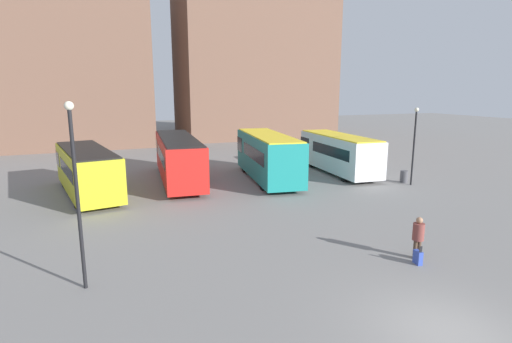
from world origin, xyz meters
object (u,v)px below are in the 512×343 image
(bus_1, at_px, (178,157))
(bus_3, at_px, (338,152))
(bus_2, at_px, (268,155))
(bus_0, at_px, (87,170))
(lamp_post_0, at_px, (76,183))
(suitcase, at_px, (418,257))
(lamp_post_1, at_px, (414,140))
(traveler, at_px, (418,234))
(trash_bin, at_px, (404,177))

(bus_1, relative_size, bus_3, 1.20)
(bus_2, xyz_separation_m, bus_3, (6.07, 0.10, -0.16))
(bus_0, distance_m, bus_2, 12.10)
(bus_2, xyz_separation_m, lamp_post_0, (-12.08, -12.76, 1.78))
(suitcase, bearing_deg, lamp_post_1, -31.73)
(bus_2, relative_size, traveler, 5.94)
(lamp_post_0, bearing_deg, lamp_post_1, 19.95)
(bus_2, distance_m, suitcase, 15.49)
(bus_2, height_order, traveler, bus_2)
(bus_2, distance_m, lamp_post_0, 17.67)
(lamp_post_0, bearing_deg, bus_1, 67.79)
(traveler, xyz_separation_m, suitcase, (-0.32, -0.40, -0.73))
(bus_1, height_order, bus_3, bus_1)
(bus_0, height_order, lamp_post_0, lamp_post_0)
(bus_3, bearing_deg, bus_0, 93.98)
(bus_2, bearing_deg, trash_bin, -109.57)
(traveler, relative_size, trash_bin, 1.97)
(traveler, distance_m, suitcase, 0.90)
(bus_1, height_order, suitcase, bus_1)
(bus_0, bearing_deg, bus_1, -84.88)
(bus_3, relative_size, trash_bin, 10.87)
(lamp_post_0, relative_size, lamp_post_1, 1.16)
(bus_1, xyz_separation_m, bus_3, (12.18, -1.77, -0.10))
(bus_0, height_order, lamp_post_1, lamp_post_1)
(bus_1, relative_size, trash_bin, 13.01)
(lamp_post_0, height_order, lamp_post_1, lamp_post_0)
(bus_3, relative_size, lamp_post_0, 1.52)
(trash_bin, bearing_deg, lamp_post_1, -93.52)
(suitcase, xyz_separation_m, lamp_post_0, (-11.57, 2.65, 3.29))
(bus_0, bearing_deg, lamp_post_0, 170.28)
(bus_0, relative_size, suitcase, 12.47)
(bus_0, distance_m, bus_1, 6.20)
(bus_3, relative_size, suitcase, 12.25)
(bus_2, height_order, trash_bin, bus_2)
(bus_2, relative_size, bus_3, 1.08)
(suitcase, distance_m, lamp_post_0, 12.31)
(bus_0, bearing_deg, bus_3, -100.32)
(bus_3, height_order, trash_bin, bus_3)
(bus_2, bearing_deg, bus_3, -80.50)
(traveler, distance_m, trash_bin, 13.63)
(traveler, height_order, lamp_post_1, lamp_post_1)
(bus_2, bearing_deg, traveler, -172.24)
(bus_2, height_order, lamp_post_1, lamp_post_1)
(bus_2, xyz_separation_m, traveler, (-0.20, -15.01, -0.79))
(bus_2, height_order, lamp_post_0, lamp_post_0)
(suitcase, bearing_deg, bus_1, 27.85)
(bus_1, xyz_separation_m, bus_2, (6.11, -1.87, 0.06))
(lamp_post_1, height_order, trash_bin, lamp_post_1)
(bus_0, bearing_deg, trash_bin, -112.95)
(bus_1, xyz_separation_m, lamp_post_0, (-5.98, -14.64, 1.84))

